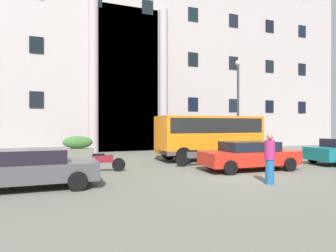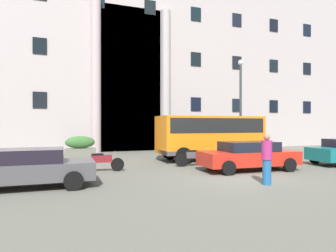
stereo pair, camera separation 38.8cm
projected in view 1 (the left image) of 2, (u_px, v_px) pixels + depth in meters
The scene contains 14 objects.
ground_plane at pixel (243, 178), 11.85m from camera, with size 80.00×64.00×0.12m, color #616157.
office_building_facade at pixel (133, 54), 28.09m from camera, with size 41.60×9.63×17.82m.
orange_minibus at pixel (209, 134), 17.53m from camera, with size 6.29×2.63×2.62m.
bus_stop_sign at pixel (258, 131), 20.68m from camera, with size 0.44×0.08×2.74m.
hedge_planter_far_west at pixel (252, 142), 24.41m from camera, with size 1.93×0.90×1.47m.
hedge_planter_west at pixel (78, 146), 19.85m from camera, with size 2.06×0.82×1.34m.
hedge_planter_entrance_left at pixel (174, 144), 22.34m from camera, with size 1.55×0.77×1.38m.
parked_estate_mid at pixel (249, 155), 13.53m from camera, with size 4.59×2.14×1.33m.
parked_sedan_far at pixel (28, 168), 9.55m from camera, with size 4.42×1.99×1.30m.
motorcycle_near_kerb at pixel (195, 157), 14.81m from camera, with size 2.03×0.65×0.89m.
scooter_by_planter at pixel (102, 162), 12.98m from camera, with size 2.03×0.55×0.89m.
motorcycle_far_end at pixel (32, 166), 11.70m from camera, with size 2.07×0.62×0.89m.
pedestrian_woman_dark_dress at pixel (270, 159), 10.32m from camera, with size 0.36×0.36×1.79m.
lamppost_plaza_centre at pixel (238, 98), 22.27m from camera, with size 0.40×0.40×7.05m.
Camera 1 is at (-7.19, -9.90, 2.10)m, focal length 31.18 mm.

